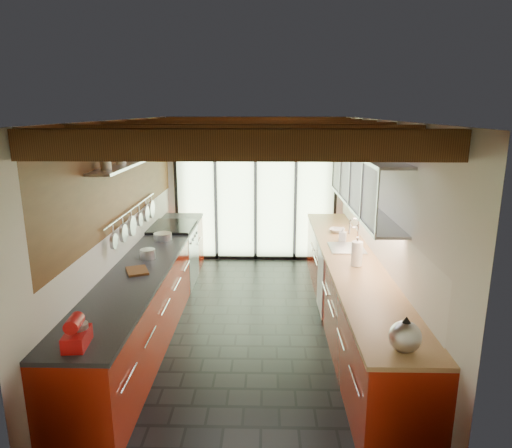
# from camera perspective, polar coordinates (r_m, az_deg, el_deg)

# --- Properties ---
(ground) EXTENTS (5.50, 5.50, 0.00)m
(ground) POSITION_cam_1_polar(r_m,az_deg,el_deg) (6.09, -0.71, -12.42)
(ground) COLOR black
(ground) RESTS_ON ground
(room_shell) EXTENTS (5.50, 5.50, 5.50)m
(room_shell) POSITION_cam_1_polar(r_m,az_deg,el_deg) (5.55, -0.77, 3.04)
(room_shell) COLOR silver
(room_shell) RESTS_ON ground
(ceiling_beams) EXTENTS (3.14, 5.06, 4.90)m
(ceiling_beams) POSITION_cam_1_polar(r_m,az_deg,el_deg) (5.83, -0.65, 11.58)
(ceiling_beams) COLOR #593316
(ceiling_beams) RESTS_ON ground
(glass_door) EXTENTS (2.95, 0.10, 2.90)m
(glass_door) POSITION_cam_1_polar(r_m,az_deg,el_deg) (8.21, -0.07, 6.68)
(glass_door) COLOR #C6EAAD
(glass_door) RESTS_ON ground
(left_counter) EXTENTS (0.68, 5.00, 0.92)m
(left_counter) POSITION_cam_1_polar(r_m,az_deg,el_deg) (6.08, -12.95, -8.09)
(left_counter) COLOR #971C0A
(left_counter) RESTS_ON ground
(range_stove) EXTENTS (0.66, 0.90, 0.97)m
(range_stove) POSITION_cam_1_polar(r_m,az_deg,el_deg) (7.40, -10.25, -3.82)
(range_stove) COLOR silver
(range_stove) RESTS_ON ground
(right_counter) EXTENTS (0.68, 5.00, 0.92)m
(right_counter) POSITION_cam_1_polar(r_m,az_deg,el_deg) (5.99, 11.67, -8.34)
(right_counter) COLOR #971C0A
(right_counter) RESTS_ON ground
(sink_assembly) EXTENTS (0.45, 0.52, 0.43)m
(sink_assembly) POSITION_cam_1_polar(r_m,az_deg,el_deg) (6.20, 11.39, -2.67)
(sink_assembly) COLOR silver
(sink_assembly) RESTS_ON right_counter
(upper_cabinets_right) EXTENTS (0.34, 3.00, 3.00)m
(upper_cabinets_right) POSITION_cam_1_polar(r_m,az_deg,el_deg) (5.94, 13.32, 5.31)
(upper_cabinets_right) COLOR silver
(upper_cabinets_right) RESTS_ON ground
(left_wall_fixtures) EXTENTS (0.28, 2.60, 0.96)m
(left_wall_fixtures) POSITION_cam_1_polar(r_m,az_deg,el_deg) (6.01, -14.88, 4.86)
(left_wall_fixtures) COLOR silver
(left_wall_fixtures) RESTS_ON ground
(stand_mixer) EXTENTS (0.19, 0.30, 0.26)m
(stand_mixer) POSITION_cam_1_polar(r_m,az_deg,el_deg) (3.91, -21.48, -12.62)
(stand_mixer) COLOR red
(stand_mixer) RESTS_ON left_counter
(pot_large) EXTENTS (0.25, 0.25, 0.12)m
(pot_large) POSITION_cam_1_polar(r_m,az_deg,el_deg) (5.83, -13.38, -3.66)
(pot_large) COLOR silver
(pot_large) RESTS_ON left_counter
(pot_small) EXTENTS (0.29, 0.29, 0.10)m
(pot_small) POSITION_cam_1_polar(r_m,az_deg,el_deg) (6.61, -11.57, -1.53)
(pot_small) COLOR silver
(pot_small) RESTS_ON left_counter
(cutting_board) EXTENTS (0.33, 0.38, 0.03)m
(cutting_board) POSITION_cam_1_polar(r_m,az_deg,el_deg) (5.40, -14.64, -5.68)
(cutting_board) COLOR brown
(cutting_board) RESTS_ON left_counter
(kettle) EXTENTS (0.25, 0.31, 0.29)m
(kettle) POSITION_cam_1_polar(r_m,az_deg,el_deg) (3.76, 18.16, -13.02)
(kettle) COLOR silver
(kettle) RESTS_ON right_counter
(paper_towel) EXTENTS (0.16, 0.16, 0.35)m
(paper_towel) POSITION_cam_1_polar(r_m,az_deg,el_deg) (5.51, 12.49, -3.68)
(paper_towel) COLOR white
(paper_towel) RESTS_ON right_counter
(soap_bottle) EXTENTS (0.12, 0.12, 0.21)m
(soap_bottle) POSITION_cam_1_polar(r_m,az_deg,el_deg) (6.48, 10.78, -1.30)
(soap_bottle) COLOR silver
(soap_bottle) RESTS_ON right_counter
(bowl) EXTENTS (0.30, 0.30, 0.06)m
(bowl) POSITION_cam_1_polar(r_m,az_deg,el_deg) (6.99, 10.10, -0.80)
(bowl) COLOR silver
(bowl) RESTS_ON right_counter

